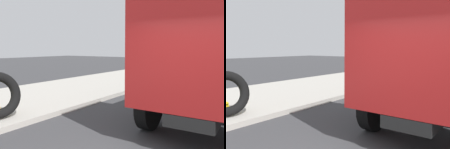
# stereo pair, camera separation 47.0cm
# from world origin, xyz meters

# --- Properties ---
(dump_truck_gray) EXTENTS (7.01, 2.82, 3.00)m
(dump_truck_gray) POSITION_xyz_m (4.86, 0.07, 1.61)
(dump_truck_gray) COLOR slate
(dump_truck_gray) RESTS_ON ground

